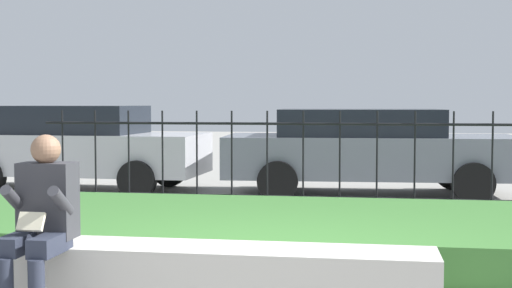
# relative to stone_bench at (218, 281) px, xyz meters

# --- Properties ---
(stone_bench) EXTENTS (3.09, 0.52, 0.44)m
(stone_bench) POSITION_rel_stone_bench_xyz_m (0.00, 0.00, 0.00)
(stone_bench) COLOR beige
(stone_bench) RESTS_ON ground_plane
(person_seated_reader) EXTENTS (0.42, 0.73, 1.24)m
(person_seated_reader) POSITION_rel_stone_bench_xyz_m (-1.19, -0.29, 0.48)
(person_seated_reader) COLOR black
(person_seated_reader) RESTS_ON ground_plane
(grass_berm) EXTENTS (8.88, 2.79, 0.35)m
(grass_berm) POSITION_rel_stone_bench_xyz_m (0.24, 2.10, -0.02)
(grass_berm) COLOR #3D7533
(grass_berm) RESTS_ON ground_plane
(iron_fence) EXTENTS (6.88, 0.03, 1.36)m
(iron_fence) POSITION_rel_stone_bench_xyz_m (0.24, 4.02, 0.52)
(iron_fence) COLOR black
(iron_fence) RESTS_ON ground_plane
(car_parked_left) EXTENTS (4.10, 1.92, 1.41)m
(car_parked_left) POSITION_rel_stone_bench_xyz_m (-3.70, 6.31, 0.55)
(car_parked_left) COLOR #B7B7BC
(car_parked_left) RESTS_ON ground_plane
(car_parked_center) EXTENTS (4.66, 2.13, 1.36)m
(car_parked_center) POSITION_rel_stone_bench_xyz_m (1.04, 6.46, 0.54)
(car_parked_center) COLOR slate
(car_parked_center) RESTS_ON ground_plane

